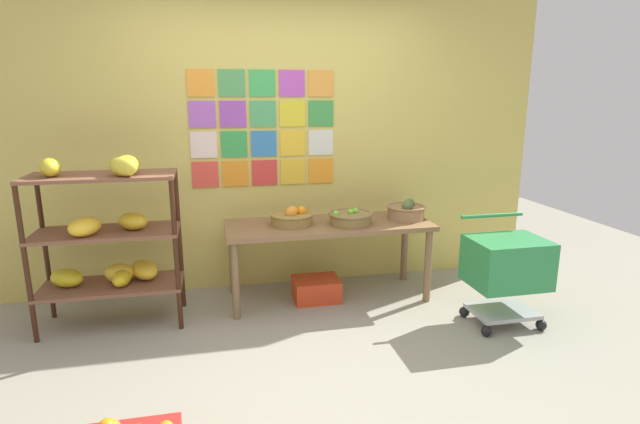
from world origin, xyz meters
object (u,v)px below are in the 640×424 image
Objects in this scene: fruit_basket_left at (406,211)px; fruit_basket_centre at (350,217)px; fruit_basket_right at (292,217)px; shopping_cart at (506,266)px; banana_shelf_unit at (109,232)px; display_table at (328,232)px; produce_crate_under_table at (316,289)px.

fruit_basket_left is 0.52m from fruit_basket_centre.
fruit_basket_right reaches higher than fruit_basket_centre.
fruit_basket_right reaches higher than shopping_cart.
display_table is at bearing 5.06° from banana_shelf_unit.
fruit_basket_right is at bearing 171.31° from produce_crate_under_table.
fruit_basket_right reaches higher than display_table.
shopping_cart reaches higher than produce_crate_under_table.
banana_shelf_unit reaches higher than fruit_basket_left.
banana_shelf_unit is 1.86m from fruit_basket_centre.
banana_shelf_unit is 1.71m from produce_crate_under_table.
display_table is at bearing 153.88° from fruit_basket_centre.
banana_shelf_unit is 0.76× the size of display_table.
fruit_basket_right is (-0.31, 0.00, 0.14)m from display_table.
produce_crate_under_table is at bearing 169.25° from fruit_basket_centre.
display_table is 2.12× the size of shopping_cart.
produce_crate_under_table is 1.54m from shopping_cart.
banana_shelf_unit is at bearing -176.80° from fruit_basket_left.
fruit_basket_right is 1.07× the size of fruit_basket_left.
produce_crate_under_table is at bearing -8.69° from fruit_basket_right.
produce_crate_under_table is at bearing 4.36° from banana_shelf_unit.
fruit_basket_left reaches higher than produce_crate_under_table.
produce_crate_under_table is (1.58, 0.12, -0.63)m from banana_shelf_unit.
display_table is 1.42m from shopping_cart.
shopping_cart reaches higher than display_table.
banana_shelf_unit is 3.61× the size of fruit_basket_right.
fruit_basket_left is 0.87× the size of produce_crate_under_table.
banana_shelf_unit is 3.87× the size of fruit_basket_left.
banana_shelf_unit is 3.37× the size of produce_crate_under_table.
fruit_basket_right is (1.38, 0.15, 0.00)m from banana_shelf_unit.
fruit_basket_centre is at bearing 2.08° from banana_shelf_unit.
fruit_basket_right is 0.99m from fruit_basket_left.
fruit_basket_centre is at bearing -172.78° from fruit_basket_left.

